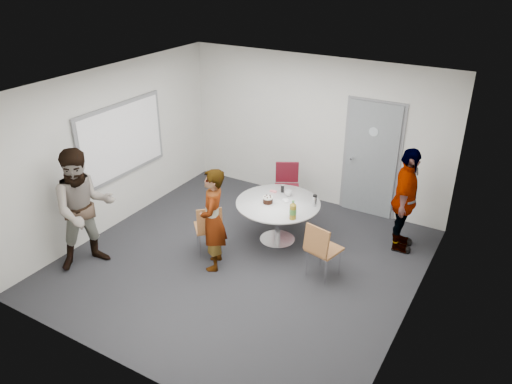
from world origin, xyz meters
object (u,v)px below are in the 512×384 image
Objects in this scene: chair_near_right at (321,246)px; door at (371,160)px; chair_far at (287,182)px; person_main at (213,220)px; chair_near_left at (209,225)px; person_left at (84,209)px; whiteboard at (122,140)px; table at (279,208)px; person_right at (405,200)px.

door is at bearing 105.39° from chair_near_right.
chair_far is 0.57× the size of person_main.
chair_near_left is (-1.64, -2.56, -0.51)m from door.
door reaches higher than chair_near_right.
chair_near_right is 2.13m from chair_far.
door is 1.52m from chair_far.
door is 1.34× the size of person_main.
person_left is at bearing 174.47° from chair_near_left.
door is at bearing 178.06° from chair_far.
whiteboard reaches higher than person_left.
person_main is at bearing 58.45° from chair_far.
chair_near_right is at bearing -87.91° from door.
person_main is (0.24, -0.23, 0.28)m from chair_near_left.
chair_near_left is 1.75m from chair_near_right.
table is 1.23m from person_main.
person_left is (-1.76, -3.02, 0.37)m from chair_far.
whiteboard reaches higher than person_main.
chair_near_left is 0.96× the size of chair_near_right.
chair_near_right is (0.08, -2.28, -0.49)m from door.
door is at bearing -8.16° from person_left.
table is 0.85× the size of person_main.
door is 1.58× the size of table.
whiteboard is 1.12× the size of person_right.
door is 1.24m from person_right.
person_left is at bearing 31.18° from chair_far.
chair_near_right is at bearing -31.04° from table.
chair_far is at bearing 143.46° from chair_near_right.
person_main is at bearing -147.65° from chair_near_right.
chair_near_left is 1.83m from person_left.
chair_far is (-1.29, -0.65, -0.47)m from door.
door reaches higher than person_left.
person_right reaches higher than chair_near_left.
door is 3.13m from person_main.
whiteboard is 2.94m from chair_far.
whiteboard is 2.31m from person_main.
whiteboard reaches higher than chair_near_right.
door is 1.14× the size of person_left.
chair_near_right is 3.45m from person_left.
person_right is (2.14, -0.23, 0.29)m from chair_far.
table is at bearing 162.26° from chair_near_right.
chair_near_right is at bearing -34.48° from person_left.
chair_far reaches higher than chair_near_right.
person_right reaches higher than person_main.
person_right is (3.90, 2.79, -0.08)m from person_left.
chair_far is at bearing 1.37° from person_left.
person_main reaches higher than table.
chair_near_left is at bearing 50.93° from chair_far.
person_main reaches higher than chair_near_left.
person_main is at bearing -86.53° from chair_near_left.
chair_near_right is at bearing 141.44° from person_right.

